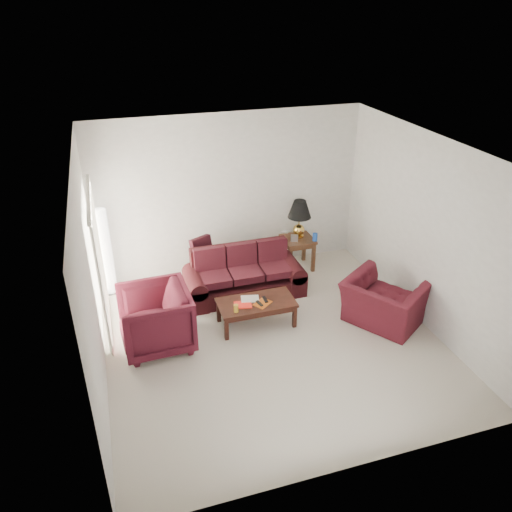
{
  "coord_description": "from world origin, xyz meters",
  "views": [
    {
      "loc": [
        -2.1,
        -5.9,
        4.78
      ],
      "look_at": [
        0.0,
        0.85,
        1.05
      ],
      "focal_mm": 35.0,
      "sensor_mm": 36.0,
      "label": 1
    }
  ],
  "objects_px": {
    "floor_lamp": "(105,252)",
    "armchair_right": "(384,302)",
    "end_table": "(297,253)",
    "coffee_table": "(256,313)",
    "armchair_left": "(155,319)",
    "sofa": "(244,273)"
  },
  "relations": [
    {
      "from": "floor_lamp",
      "to": "armchair_right",
      "type": "distance_m",
      "value": 4.78
    },
    {
      "from": "end_table",
      "to": "floor_lamp",
      "type": "relative_size",
      "value": 0.39
    },
    {
      "from": "end_table",
      "to": "floor_lamp",
      "type": "distance_m",
      "value": 3.57
    },
    {
      "from": "armchair_right",
      "to": "sofa",
      "type": "bearing_deg",
      "value": 18.34
    },
    {
      "from": "coffee_table",
      "to": "armchair_right",
      "type": "bearing_deg",
      "value": -25.1
    },
    {
      "from": "sofa",
      "to": "armchair_right",
      "type": "bearing_deg",
      "value": -43.69
    },
    {
      "from": "sofa",
      "to": "floor_lamp",
      "type": "distance_m",
      "value": 2.44
    },
    {
      "from": "sofa",
      "to": "floor_lamp",
      "type": "bearing_deg",
      "value": 155.3
    },
    {
      "from": "floor_lamp",
      "to": "coffee_table",
      "type": "bearing_deg",
      "value": -37.86
    },
    {
      "from": "sofa",
      "to": "armchair_right",
      "type": "xyz_separation_m",
      "value": [
        1.9,
        -1.49,
        -0.04
      ]
    },
    {
      "from": "end_table",
      "to": "floor_lamp",
      "type": "xyz_separation_m",
      "value": [
        -3.54,
        0.14,
        0.5
      ]
    },
    {
      "from": "end_table",
      "to": "armchair_right",
      "type": "relative_size",
      "value": 0.54
    },
    {
      "from": "end_table",
      "to": "coffee_table",
      "type": "bearing_deg",
      "value": -130.0
    },
    {
      "from": "end_table",
      "to": "coffee_table",
      "type": "distance_m",
      "value": 2.07
    },
    {
      "from": "armchair_right",
      "to": "coffee_table",
      "type": "distance_m",
      "value": 2.06
    },
    {
      "from": "end_table",
      "to": "armchair_right",
      "type": "distance_m",
      "value": 2.23
    },
    {
      "from": "armchair_left",
      "to": "armchair_right",
      "type": "distance_m",
      "value": 3.61
    },
    {
      "from": "floor_lamp",
      "to": "armchair_right",
      "type": "xyz_separation_m",
      "value": [
        4.18,
        -2.27,
        -0.43
      ]
    },
    {
      "from": "floor_lamp",
      "to": "armchair_left",
      "type": "bearing_deg",
      "value": -71.28
    },
    {
      "from": "armchair_right",
      "to": "coffee_table",
      "type": "bearing_deg",
      "value": 40.65
    },
    {
      "from": "sofa",
      "to": "floor_lamp",
      "type": "xyz_separation_m",
      "value": [
        -2.28,
        0.78,
        0.39
      ]
    },
    {
      "from": "floor_lamp",
      "to": "armchair_right",
      "type": "height_order",
      "value": "floor_lamp"
    }
  ]
}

